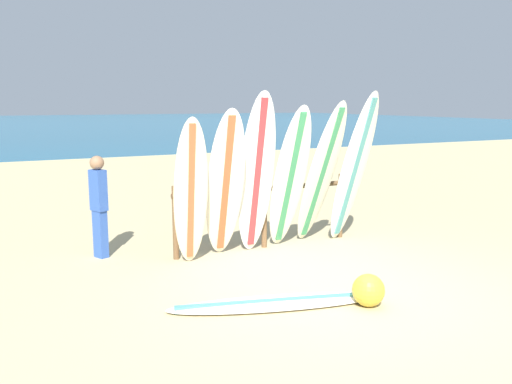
# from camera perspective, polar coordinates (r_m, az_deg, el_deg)

# --- Properties ---
(ground_plane) EXTENTS (120.00, 120.00, 0.00)m
(ground_plane) POSITION_cam_1_polar(r_m,az_deg,el_deg) (6.74, 9.64, -10.84)
(ground_plane) COLOR #CCB784
(ocean_water) EXTENTS (120.00, 80.00, 0.01)m
(ocean_water) POSITION_cam_1_polar(r_m,az_deg,el_deg) (63.24, -23.13, 6.75)
(ocean_water) COLOR #196B93
(ocean_water) RESTS_ON ground
(surfboard_rack) EXTENTS (3.09, 0.09, 1.12)m
(surfboard_rack) POSITION_cam_1_polar(r_m,az_deg,el_deg) (8.56, 0.89, -1.22)
(surfboard_rack) COLOR brown
(surfboard_rack) RESTS_ON ground
(surfboard_leaning_far_left) EXTENTS (0.57, 0.60, 2.16)m
(surfboard_leaning_far_left) POSITION_cam_1_polar(r_m,az_deg,el_deg) (7.57, -7.01, -0.05)
(surfboard_leaning_far_left) COLOR beige
(surfboard_leaning_far_left) RESTS_ON ground
(surfboard_leaning_left) EXTENTS (0.70, 1.02, 2.28)m
(surfboard_leaning_left) POSITION_cam_1_polar(r_m,az_deg,el_deg) (7.78, -3.31, 0.72)
(surfboard_leaning_left) COLOR white
(surfboard_leaning_left) RESTS_ON ground
(surfboard_leaning_center_left) EXTENTS (0.60, 0.67, 2.52)m
(surfboard_leaning_center_left) POSITION_cam_1_polar(r_m,az_deg,el_deg) (8.07, 0.07, 1.92)
(surfboard_leaning_center_left) COLOR white
(surfboard_leaning_center_left) RESTS_ON ground
(surfboard_leaning_center) EXTENTS (0.62, 1.07, 2.32)m
(surfboard_leaning_center) POSITION_cam_1_polar(r_m,az_deg,el_deg) (8.25, 3.62, 1.37)
(surfboard_leaning_center) COLOR white
(surfboard_leaning_center) RESTS_ON ground
(surfboard_leaning_center_right) EXTENTS (0.58, 1.14, 2.38)m
(surfboard_leaning_center_right) POSITION_cam_1_polar(r_m,az_deg,el_deg) (8.62, 6.98, 1.88)
(surfboard_leaning_center_right) COLOR silver
(surfboard_leaning_center_right) RESTS_ON ground
(surfboard_leaning_right) EXTENTS (0.70, 0.97, 2.53)m
(surfboard_leaning_right) POSITION_cam_1_polar(r_m,az_deg,el_deg) (8.85, 10.45, 2.48)
(surfboard_leaning_right) COLOR white
(surfboard_leaning_right) RESTS_ON ground
(surfboard_lying_on_sand) EXTENTS (2.60, 1.16, 0.08)m
(surfboard_lying_on_sand) POSITION_cam_1_polar(r_m,az_deg,el_deg) (6.32, 2.19, -11.79)
(surfboard_lying_on_sand) COLOR white
(surfboard_lying_on_sand) RESTS_ON ground
(beachgoer_standing) EXTENTS (0.25, 0.29, 1.56)m
(beachgoer_standing) POSITION_cam_1_polar(r_m,az_deg,el_deg) (8.32, -16.51, -1.05)
(beachgoer_standing) COLOR #3359B2
(beachgoer_standing) RESTS_ON ground
(beach_ball) EXTENTS (0.38, 0.38, 0.38)m
(beach_ball) POSITION_cam_1_polar(r_m,az_deg,el_deg) (6.39, 11.97, -10.28)
(beach_ball) COLOR gold
(beach_ball) RESTS_ON ground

